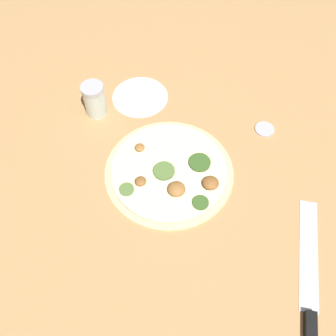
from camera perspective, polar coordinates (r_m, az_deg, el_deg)
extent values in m
plane|color=tan|center=(0.89, 0.00, -0.60)|extent=(3.00, 3.00, 0.00)
cylinder|color=beige|center=(0.88, 0.00, -0.48)|extent=(0.29, 0.29, 0.01)
cylinder|color=beige|center=(0.88, 0.00, -0.29)|extent=(0.26, 0.26, 0.00)
cylinder|color=#385B23|center=(0.84, 4.58, -5.02)|extent=(0.04, 0.04, 0.00)
ellipsoid|color=brown|center=(0.86, -4.16, -1.93)|extent=(0.03, 0.03, 0.01)
cylinder|color=#567538|center=(0.87, -0.75, -0.42)|extent=(0.05, 0.05, 0.01)
cylinder|color=#567538|center=(0.85, -6.18, -3.09)|extent=(0.03, 0.03, 0.00)
ellipsoid|color=#996633|center=(0.84, 1.10, -3.06)|extent=(0.04, 0.04, 0.02)
ellipsoid|color=#996633|center=(0.91, -4.27, 3.00)|extent=(0.02, 0.02, 0.01)
ellipsoid|color=brown|center=(0.85, 6.05, -2.15)|extent=(0.04, 0.04, 0.02)
cylinder|color=#385B23|center=(0.89, 4.46, 0.81)|extent=(0.05, 0.05, 0.01)
cube|color=silver|center=(0.85, 19.59, -11.49)|extent=(0.24, 0.08, 0.00)
cylinder|color=silver|center=(0.98, -10.69, 9.46)|extent=(0.05, 0.05, 0.08)
cylinder|color=#B2B2B7|center=(0.95, -11.11, 11.26)|extent=(0.05, 0.05, 0.01)
cylinder|color=#B2B2B7|center=(0.98, 13.73, 5.55)|extent=(0.05, 0.05, 0.01)
cylinder|color=white|center=(1.03, -4.19, 10.28)|extent=(0.14, 0.14, 0.00)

